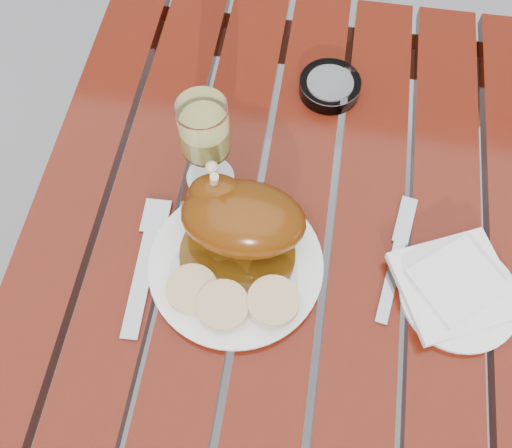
{
  "coord_description": "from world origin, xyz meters",
  "views": [
    {
      "loc": [
        0.01,
        -0.29,
        1.52
      ],
      "look_at": [
        -0.05,
        0.08,
        0.78
      ],
      "focal_mm": 40.0,
      "sensor_mm": 36.0,
      "label": 1
    }
  ],
  "objects": [
    {
      "name": "roast_duck",
      "position": [
        -0.07,
        0.07,
        0.81
      ],
      "size": [
        0.18,
        0.18,
        0.13
      ],
      "color": "#523009",
      "rests_on": "dinner_plate"
    },
    {
      "name": "wine_glass",
      "position": [
        -0.14,
        0.17,
        0.84
      ],
      "size": [
        0.08,
        0.08,
        0.18
      ],
      "primitive_type": "cylinder",
      "rotation": [
        0.0,
        0.0,
        -0.06
      ],
      "color": "#D7CC62",
      "rests_on": "table"
    },
    {
      "name": "knife",
      "position": [
        0.16,
        0.06,
        0.75
      ],
      "size": [
        0.05,
        0.18,
        0.01
      ],
      "primitive_type": "cube",
      "rotation": [
        0.0,
        0.0,
        -0.16
      ],
      "color": "gray",
      "rests_on": "table"
    },
    {
      "name": "dinner_plate",
      "position": [
        -0.07,
        0.02,
        0.76
      ],
      "size": [
        0.31,
        0.31,
        0.02
      ],
      "primitive_type": "cylinder",
      "rotation": [
        0.0,
        0.0,
        -0.26
      ],
      "color": "white",
      "rests_on": "table"
    },
    {
      "name": "ashtray",
      "position": [
        0.03,
        0.37,
        0.76
      ],
      "size": [
        0.12,
        0.12,
        0.03
      ],
      "primitive_type": "cylinder",
      "rotation": [
        0.0,
        0.0,
        0.18
      ],
      "color": "#B2B7BC",
      "rests_on": "table"
    },
    {
      "name": "side_plate",
      "position": [
        0.25,
        0.03,
        0.76
      ],
      "size": [
        0.2,
        0.2,
        0.01
      ],
      "primitive_type": "cylinder",
      "rotation": [
        0.0,
        0.0,
        -0.19
      ],
      "color": "white",
      "rests_on": "table"
    },
    {
      "name": "fork",
      "position": [
        -0.2,
        -0.01,
        0.75
      ],
      "size": [
        0.03,
        0.2,
        0.01
      ],
      "primitive_type": "cube",
      "rotation": [
        0.0,
        0.0,
        0.04
      ],
      "color": "gray",
      "rests_on": "table"
    },
    {
      "name": "table",
      "position": [
        0.0,
        0.0,
        0.38
      ],
      "size": [
        0.8,
        1.2,
        0.75
      ],
      "primitive_type": "cube",
      "color": "maroon",
      "rests_on": "ground"
    },
    {
      "name": "bread_dumplings",
      "position": [
        -0.07,
        -0.04,
        0.78
      ],
      "size": [
        0.19,
        0.09,
        0.02
      ],
      "color": "#DAB785",
      "rests_on": "dinner_plate"
    },
    {
      "name": "napkin",
      "position": [
        0.24,
        0.04,
        0.77
      ],
      "size": [
        0.19,
        0.19,
        0.01
      ],
      "primitive_type": "cube",
      "rotation": [
        0.0,
        0.0,
        0.43
      ],
      "color": "white",
      "rests_on": "side_plate"
    },
    {
      "name": "ground",
      "position": [
        0.0,
        0.0,
        0.0
      ],
      "size": [
        60.0,
        60.0,
        0.0
      ],
      "primitive_type": "plane",
      "color": "slate",
      "rests_on": "ground"
    }
  ]
}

